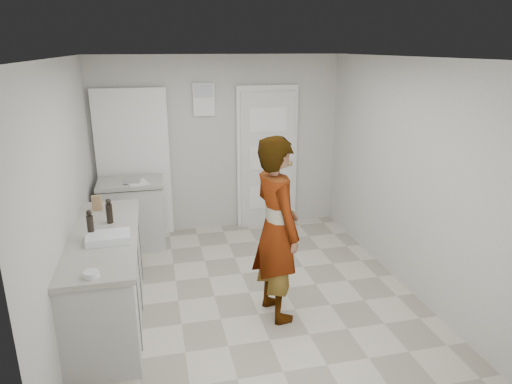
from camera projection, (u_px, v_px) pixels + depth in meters
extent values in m
plane|color=gray|center=(249.00, 292.00, 5.05)|extent=(4.00, 4.00, 0.00)
plane|color=#AFACA5|center=(219.00, 145.00, 6.52)|extent=(3.50, 0.00, 3.50)
plane|color=#AFACA5|center=(317.00, 275.00, 2.82)|extent=(3.50, 0.00, 3.50)
plane|color=#AFACA5|center=(67.00, 197.00, 4.29)|extent=(0.00, 4.00, 4.00)
plane|color=#AFACA5|center=(403.00, 174.00, 5.05)|extent=(0.00, 4.00, 4.00)
plane|color=silver|center=(248.00, 57.00, 4.29)|extent=(4.00, 4.00, 0.00)
cube|color=silver|center=(268.00, 161.00, 6.69)|extent=(0.80, 0.05, 2.00)
cube|color=white|center=(267.00, 158.00, 6.71)|extent=(0.90, 0.04, 2.10)
sphere|color=#B99447|center=(290.00, 163.00, 6.73)|extent=(0.07, 0.07, 0.07)
cube|color=white|center=(204.00, 100.00, 6.26)|extent=(0.30, 0.02, 0.45)
cube|color=black|center=(134.00, 166.00, 6.31)|extent=(0.90, 0.05, 2.04)
cube|color=white|center=(134.00, 166.00, 6.28)|extent=(0.98, 0.02, 2.10)
cube|color=#BCBBB7|center=(108.00, 281.00, 4.42)|extent=(0.60, 1.90, 0.86)
cube|color=black|center=(112.00, 316.00, 4.54)|extent=(0.56, 1.86, 0.08)
cube|color=#B6B3A7|center=(103.00, 236.00, 4.28)|extent=(0.64, 1.96, 0.05)
cube|color=#BCBBB7|center=(133.00, 217.00, 6.09)|extent=(0.80, 0.55, 0.86)
cube|color=black|center=(135.00, 243.00, 6.21)|extent=(0.75, 0.54, 0.08)
cube|color=#B6B3A7|center=(130.00, 183.00, 5.94)|extent=(0.84, 0.61, 0.05)
imported|color=silver|center=(277.00, 229.00, 4.39)|extent=(0.56, 0.74, 1.83)
cube|color=#94754A|center=(97.00, 203.00, 4.86)|extent=(0.11, 0.07, 0.16)
cylinder|color=tan|center=(110.00, 207.00, 4.85)|extent=(0.05, 0.05, 0.08)
cylinder|color=black|center=(109.00, 213.00, 4.50)|extent=(0.06, 0.06, 0.20)
sphere|color=black|center=(108.00, 201.00, 4.46)|extent=(0.05, 0.05, 0.05)
cylinder|color=black|center=(91.00, 227.00, 4.14)|extent=(0.06, 0.06, 0.22)
sphere|color=black|center=(89.00, 213.00, 4.10)|extent=(0.05, 0.05, 0.05)
cube|color=silver|center=(108.00, 237.00, 4.10)|extent=(0.39, 0.28, 0.07)
cube|color=silver|center=(109.00, 238.00, 4.10)|extent=(0.34, 0.24, 0.05)
cylinder|color=silver|center=(91.00, 274.00, 3.46)|extent=(0.12, 0.12, 0.05)
sphere|color=white|center=(88.00, 275.00, 3.45)|extent=(0.04, 0.04, 0.04)
sphere|color=white|center=(94.00, 273.00, 3.48)|extent=(0.04, 0.04, 0.04)
cube|color=white|center=(137.00, 182.00, 5.87)|extent=(0.32, 0.36, 0.01)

